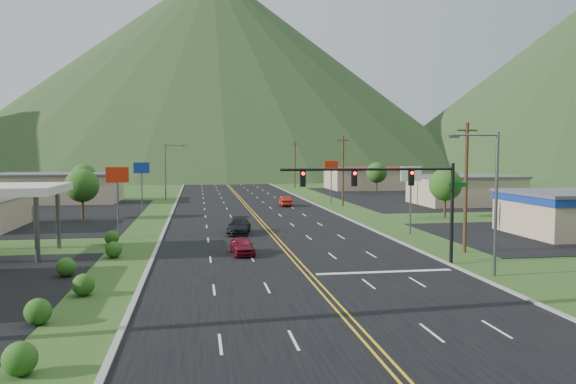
{
  "coord_description": "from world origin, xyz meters",
  "views": [
    {
      "loc": [
        -6.81,
        -22.24,
        7.78
      ],
      "look_at": [
        0.41,
        22.72,
        4.5
      ],
      "focal_mm": 35.0,
      "sensor_mm": 36.0,
      "label": 1
    }
  ],
  "objects": [
    {
      "name": "utility_pole_d",
      "position": [
        13.5,
        135.0,
        5.13
      ],
      "size": [
        1.6,
        0.28,
        10.0
      ],
      "color": "#382314",
      "rests_on": "ground"
    },
    {
      "name": "utility_pole_c",
      "position": [
        13.5,
        95.0,
        5.13
      ],
      "size": [
        1.6,
        0.28,
        10.0
      ],
      "color": "#382314",
      "rests_on": "ground"
    },
    {
      "name": "road",
      "position": [
        0.0,
        0.0,
        0.0
      ],
      "size": [
        20.0,
        460.0,
        0.04
      ],
      "primitive_type": "cube",
      "color": "black",
      "rests_on": "ground"
    },
    {
      "name": "traffic_signal",
      "position": [
        6.48,
        14.0,
        5.33
      ],
      "size": [
        13.1,
        0.43,
        7.0
      ],
      "color": "black",
      "rests_on": "ground"
    },
    {
      "name": "pole_sign_west_a",
      "position": [
        -14.0,
        30.0,
        5.05
      ],
      "size": [
        2.0,
        0.18,
        6.4
      ],
      "color": "#59595E",
      "rests_on": "ground"
    },
    {
      "name": "utility_pole_a",
      "position": [
        13.5,
        18.0,
        5.13
      ],
      "size": [
        1.6,
        0.28,
        10.0
      ],
      "color": "#382314",
      "rests_on": "ground"
    },
    {
      "name": "tree_east_a",
      "position": [
        22.0,
        40.0,
        3.89
      ],
      "size": [
        3.84,
        3.84,
        5.82
      ],
      "color": "#382314",
      "rests_on": "ground"
    },
    {
      "name": "tree_west_b",
      "position": [
        -25.0,
        72.0,
        3.89
      ],
      "size": [
        3.84,
        3.84,
        5.82
      ],
      "color": "#382314",
      "rests_on": "ground"
    },
    {
      "name": "car_red_far",
      "position": [
        5.46,
        56.45,
        0.69
      ],
      "size": [
        1.56,
        4.22,
        1.38
      ],
      "primitive_type": "imported",
      "rotation": [
        0.0,
        0.0,
        3.12
      ],
      "color": "maroon",
      "rests_on": "ground"
    },
    {
      "name": "car_dark_mid",
      "position": [
        -3.04,
        30.39,
        0.71
      ],
      "size": [
        2.74,
        5.15,
        1.42
      ],
      "primitive_type": "imported",
      "rotation": [
        0.0,
        0.0,
        -0.16
      ],
      "color": "black",
      "rests_on": "ground"
    },
    {
      "name": "pole_sign_east_b",
      "position": [
        13.0,
        60.0,
        5.05
      ],
      "size": [
        2.0,
        0.18,
        6.4
      ],
      "color": "#59595E",
      "rests_on": "ground"
    },
    {
      "name": "curb_west",
      "position": [
        -10.15,
        0.0,
        0.0
      ],
      "size": [
        0.3,
        460.0,
        0.14
      ],
      "primitive_type": "cube",
      "color": "gray",
      "rests_on": "ground"
    },
    {
      "name": "building_west_far",
      "position": [
        -28.0,
        68.0,
        2.26
      ],
      "size": [
        18.4,
        11.4,
        4.5
      ],
      "color": "tan",
      "rests_on": "ground"
    },
    {
      "name": "mountain_n",
      "position": [
        0.0,
        220.0,
        42.5
      ],
      "size": [
        220.0,
        220.0,
        85.0
      ],
      "primitive_type": "cone",
      "color": "#183116",
      "rests_on": "ground"
    },
    {
      "name": "building_east_mid",
      "position": [
        32.0,
        55.0,
        2.16
      ],
      "size": [
        14.4,
        11.4,
        4.3
      ],
      "color": "tan",
      "rests_on": "ground"
    },
    {
      "name": "building_east_far",
      "position": [
        28.0,
        90.0,
        2.26
      ],
      "size": [
        16.4,
        12.4,
        4.5
      ],
      "color": "tan",
      "rests_on": "ground"
    },
    {
      "name": "streetlight_east",
      "position": [
        11.18,
        10.0,
        5.18
      ],
      "size": [
        3.28,
        0.25,
        9.0
      ],
      "color": "#59595E",
      "rests_on": "ground"
    },
    {
      "name": "streetlight_west",
      "position": [
        -11.68,
        70.0,
        5.18
      ],
      "size": [
        3.28,
        0.25,
        9.0
      ],
      "color": "#59595E",
      "rests_on": "ground"
    },
    {
      "name": "ground",
      "position": [
        0.0,
        0.0,
        0.0
      ],
      "size": [
        500.0,
        500.0,
        0.0
      ],
      "primitive_type": "plane",
      "color": "#274518",
      "rests_on": "ground"
    },
    {
      "name": "car_red_near",
      "position": [
        -3.59,
        19.67,
        0.66
      ],
      "size": [
        1.88,
        4.0,
        1.32
      ],
      "primitive_type": "imported",
      "rotation": [
        0.0,
        0.0,
        0.08
      ],
      "color": "maroon",
      "rests_on": "ground"
    },
    {
      "name": "pole_sign_east_a",
      "position": [
        13.0,
        28.0,
        5.05
      ],
      "size": [
        2.0,
        0.18,
        6.4
      ],
      "color": "#59595E",
      "rests_on": "ground"
    },
    {
      "name": "utility_pole_b",
      "position": [
        13.5,
        55.0,
        5.13
      ],
      "size": [
        1.6,
        0.28,
        10.0
      ],
      "color": "#382314",
      "rests_on": "ground"
    },
    {
      "name": "tree_east_b",
      "position": [
        26.0,
        78.0,
        3.89
      ],
      "size": [
        3.84,
        3.84,
        5.82
      ],
      "color": "#382314",
      "rests_on": "ground"
    },
    {
      "name": "tree_west_a",
      "position": [
        -20.0,
        45.0,
        3.89
      ],
      "size": [
        3.84,
        3.84,
        5.82
      ],
      "color": "#382314",
      "rests_on": "ground"
    },
    {
      "name": "pole_sign_west_b",
      "position": [
        -14.0,
        52.0,
        5.05
      ],
      "size": [
        2.0,
        0.18,
        6.4
      ],
      "color": "#59595E",
      "rests_on": "ground"
    }
  ]
}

